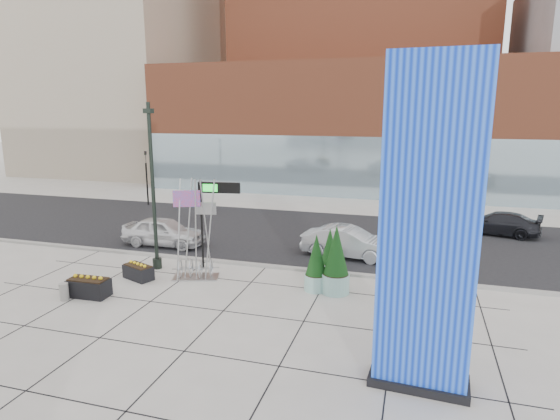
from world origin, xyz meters
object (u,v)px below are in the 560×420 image
(public_art_sculpture, at_px, (195,252))
(overhead_street_sign, at_px, (215,195))
(concrete_bollard, at_px, (64,292))
(car_white_west, at_px, (164,232))
(blue_pylon, at_px, (429,236))
(car_silver_mid, at_px, (348,243))
(lamp_post, at_px, (154,203))

(public_art_sculpture, height_order, overhead_street_sign, public_art_sculpture)
(concrete_bollard, height_order, overhead_street_sign, overhead_street_sign)
(overhead_street_sign, relative_size, car_white_west, 0.90)
(blue_pylon, xyz_separation_m, concrete_bollard, (-13.07, 2.05, -3.78))
(overhead_street_sign, bearing_deg, blue_pylon, -45.93)
(car_silver_mid, bearing_deg, lamp_post, 124.51)
(car_white_west, distance_m, car_silver_mid, 9.76)
(blue_pylon, relative_size, car_white_west, 1.92)
(public_art_sculpture, bearing_deg, car_white_west, 117.58)
(overhead_street_sign, xyz_separation_m, car_silver_mid, (5.46, 3.50, -2.69))
(blue_pylon, height_order, public_art_sculpture, blue_pylon)
(concrete_bollard, relative_size, overhead_street_sign, 0.17)
(blue_pylon, distance_m, car_white_west, 16.61)
(public_art_sculpture, xyz_separation_m, car_silver_mid, (5.90, 4.72, -0.40))
(public_art_sculpture, bearing_deg, concrete_bollard, -152.67)
(public_art_sculpture, xyz_separation_m, car_white_west, (-3.83, 3.96, -0.39))
(concrete_bollard, bearing_deg, car_silver_mid, 40.73)
(blue_pylon, bearing_deg, overhead_street_sign, 145.79)
(blue_pylon, xyz_separation_m, lamp_post, (-11.56, 6.28, -1.06))
(blue_pylon, distance_m, overhead_street_sign, 11.23)
(public_art_sculpture, xyz_separation_m, overhead_street_sign, (0.44, 1.22, 2.30))
(car_white_west, bearing_deg, blue_pylon, -127.63)
(blue_pylon, relative_size, lamp_post, 1.14)
(overhead_street_sign, height_order, car_white_west, overhead_street_sign)
(overhead_street_sign, height_order, car_silver_mid, overhead_street_sign)
(lamp_post, height_order, concrete_bollard, lamp_post)
(overhead_street_sign, bearing_deg, car_silver_mid, 24.56)
(lamp_post, bearing_deg, car_silver_mid, 26.68)
(blue_pylon, xyz_separation_m, car_white_west, (-13.12, 9.62, -3.36))
(public_art_sculpture, height_order, car_white_west, public_art_sculpture)
(concrete_bollard, height_order, car_white_west, car_white_west)
(concrete_bollard, distance_m, overhead_street_sign, 7.12)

